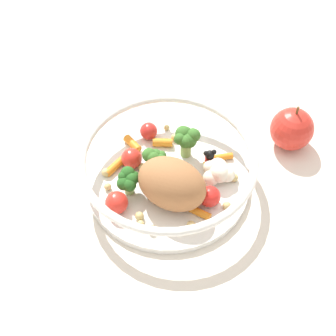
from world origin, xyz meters
name	(u,v)px	position (x,y,z in m)	size (l,w,h in m)	color
ground_plane	(160,192)	(0.00, 0.00, 0.00)	(2.40, 2.40, 0.00)	silver
food_container	(169,172)	(-0.02, 0.00, 0.03)	(0.24, 0.24, 0.08)	white
loose_apple	(292,129)	(-0.21, 0.05, 0.03)	(0.06, 0.06, 0.08)	red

